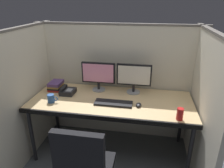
% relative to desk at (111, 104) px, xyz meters
% --- Properties ---
extents(ground_plane, '(8.00, 8.00, 0.00)m').
position_rel_desk_xyz_m(ground_plane, '(0.00, -0.29, -0.69)').
color(ground_plane, '#4C5156').
extents(cubicle_partition_rear, '(2.21, 0.06, 1.57)m').
position_rel_desk_xyz_m(cubicle_partition_rear, '(0.00, 0.46, 0.10)').
color(cubicle_partition_rear, beige).
rests_on(cubicle_partition_rear, ground).
extents(cubicle_partition_left, '(0.06, 1.41, 1.57)m').
position_rel_desk_xyz_m(cubicle_partition_left, '(-0.99, -0.09, 0.10)').
color(cubicle_partition_left, beige).
rests_on(cubicle_partition_left, ground).
extents(cubicle_partition_right, '(0.06, 1.41, 1.57)m').
position_rel_desk_xyz_m(cubicle_partition_right, '(0.99, -0.09, 0.10)').
color(cubicle_partition_right, beige).
rests_on(cubicle_partition_right, ground).
extents(desk, '(1.90, 0.80, 0.74)m').
position_rel_desk_xyz_m(desk, '(0.00, 0.00, 0.00)').
color(desk, tan).
rests_on(desk, ground).
extents(monitor_left, '(0.43, 0.17, 0.37)m').
position_rel_desk_xyz_m(monitor_left, '(-0.21, 0.26, 0.27)').
color(monitor_left, gray).
rests_on(monitor_left, desk).
extents(monitor_right, '(0.43, 0.17, 0.37)m').
position_rel_desk_xyz_m(monitor_right, '(0.24, 0.26, 0.27)').
color(monitor_right, gray).
rests_on(monitor_right, desk).
extents(keyboard_main, '(0.43, 0.15, 0.02)m').
position_rel_desk_xyz_m(keyboard_main, '(0.04, -0.09, 0.06)').
color(keyboard_main, black).
rests_on(keyboard_main, desk).
extents(computer_mouse, '(0.06, 0.10, 0.04)m').
position_rel_desk_xyz_m(computer_mouse, '(0.33, -0.10, 0.07)').
color(computer_mouse, black).
rests_on(computer_mouse, desk).
extents(desk_phone, '(0.17, 0.19, 0.09)m').
position_rel_desk_xyz_m(desk_phone, '(-0.57, 0.08, 0.08)').
color(desk_phone, black).
rests_on(desk_phone, desk).
extents(coffee_mug, '(0.13, 0.08, 0.09)m').
position_rel_desk_xyz_m(coffee_mug, '(-0.67, -0.17, 0.10)').
color(coffee_mug, '#264C8C').
rests_on(coffee_mug, desk).
extents(book_stack, '(0.16, 0.22, 0.11)m').
position_rel_desk_xyz_m(book_stack, '(-0.77, 0.18, 0.11)').
color(book_stack, '#B22626').
rests_on(book_stack, desk).
extents(soda_can, '(0.07, 0.07, 0.12)m').
position_rel_desk_xyz_m(soda_can, '(0.74, -0.30, 0.11)').
color(soda_can, red).
rests_on(soda_can, desk).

